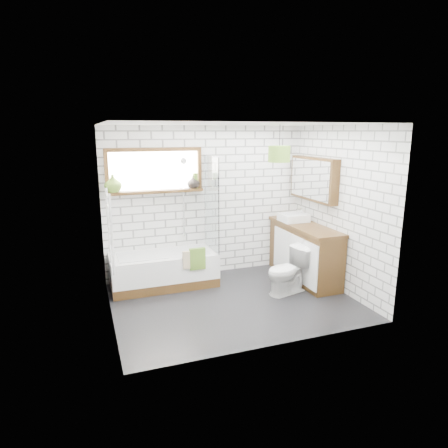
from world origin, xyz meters
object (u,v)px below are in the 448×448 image
object	(u,v)px
basin	(294,218)
pendant	(279,154)
vanity	(304,252)
toilet	(288,271)
bathtub	(164,270)

from	to	relation	value
basin	pendant	size ratio (longest dim) A/B	1.42
vanity	pendant	world-z (taller)	pendant
toilet	bathtub	bearing A→B (deg)	-132.95
toilet	vanity	bearing A→B (deg)	115.42
bathtub	basin	size ratio (longest dim) A/B	3.78
toilet	pendant	xyz separation A→B (m)	(-0.22, -0.02, 1.75)
toilet	pendant	world-z (taller)	pendant
basin	pendant	world-z (taller)	pendant
vanity	pendant	xyz separation A→B (m)	(-0.78, -0.49, 1.64)
bathtub	vanity	size ratio (longest dim) A/B	1.02
bathtub	toilet	bearing A→B (deg)	-28.44
toilet	pendant	distance (m)	1.76
basin	bathtub	bearing A→B (deg)	175.75
bathtub	toilet	distance (m)	1.94
basin	toilet	distance (m)	1.11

